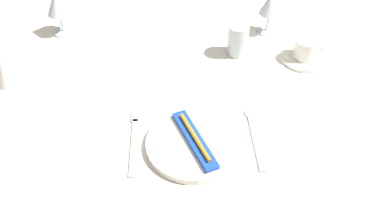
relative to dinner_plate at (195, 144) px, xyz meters
name	(u,v)px	position (x,y,z in m)	size (l,w,h in m)	color
dining_table	(182,103)	(-0.02, 0.25, -0.09)	(1.80, 1.11, 0.74)	silver
dinner_plate	(195,144)	(0.00, 0.00, 0.00)	(0.25, 0.25, 0.02)	white
toothbrush_package	(195,139)	(0.00, 0.00, 0.02)	(0.11, 0.21, 0.02)	blue
fork_outer	(134,139)	(-0.15, 0.03, -0.01)	(0.02, 0.23, 0.00)	beige
spoon_soup	(253,130)	(0.16, 0.04, -0.01)	(0.03, 0.22, 0.01)	beige
saucer_left	(304,58)	(0.36, 0.34, 0.00)	(0.14, 0.14, 0.01)	white
coffee_cup_left	(306,48)	(0.36, 0.34, 0.03)	(0.09, 0.07, 0.06)	white
wine_glass_centre	(57,4)	(-0.40, 0.53, 0.10)	(0.08, 0.08, 0.15)	silver
wine_glass_left	(270,6)	(0.27, 0.49, 0.09)	(0.07, 0.07, 0.14)	silver
drink_tumbler	(238,41)	(0.16, 0.38, 0.04)	(0.06, 0.06, 0.10)	silver
napkin_folded	(2,60)	(-0.52, 0.28, 0.07)	(0.07, 0.07, 0.17)	white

